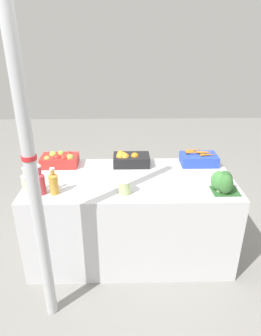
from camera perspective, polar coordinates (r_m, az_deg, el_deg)
ground_plane at (r=3.18m, az=-0.00°, el=-15.30°), size 10.00×10.00×0.00m
market_table at (r=2.94m, az=-0.00°, el=-9.12°), size 1.86×0.89×0.83m
support_pole at (r=2.00m, az=-18.30°, el=-1.22°), size 0.09×0.09×2.43m
apple_crate at (r=3.03m, az=-13.33°, el=1.53°), size 0.36×0.22×0.14m
orange_crate at (r=2.96m, az=-0.20°, el=1.72°), size 0.36×0.22×0.14m
carrot_crate at (r=3.06m, az=12.88°, el=1.69°), size 0.36×0.23×0.14m
broccoli_pile at (r=2.57m, az=17.08°, el=-2.53°), size 0.23×0.19×0.18m
juice_bottle_cloudy at (r=2.57m, az=-19.18°, el=-2.71°), size 0.08×0.08×0.24m
juice_bottle_ruby at (r=2.53m, az=-16.71°, el=-2.64°), size 0.07×0.07×0.25m
juice_bottle_amber at (r=2.51m, az=-14.43°, el=-2.78°), size 0.08×0.08×0.23m
pickle_jar at (r=2.45m, az=-1.08°, el=-3.57°), size 0.11×0.11×0.12m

